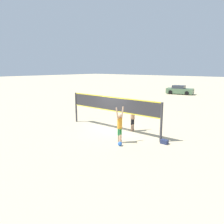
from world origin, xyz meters
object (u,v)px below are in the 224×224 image
object	(u,v)px
volleyball	(120,144)
volleyball_net	(112,107)
gear_bag	(164,142)
parked_car_near	(180,90)
player_blocker	(133,116)
player_spiker	(120,124)

from	to	relation	value
volleyball	volleyball_net	bearing A→B (deg)	138.27
volleyball_net	gear_bag	world-z (taller)	volleyball_net
gear_bag	parked_car_near	distance (m)	24.96
volleyball	gear_bag	bearing A→B (deg)	47.81
player_blocker	volleyball	world-z (taller)	player_blocker
volleyball_net	player_spiker	distance (m)	2.66
gear_bag	player_spiker	bearing A→B (deg)	-143.96
player_blocker	parked_car_near	world-z (taller)	player_blocker
volleyball_net	volleyball	distance (m)	3.46
player_spiker	volleyball	world-z (taller)	player_spiker
volleyball	parked_car_near	distance (m)	26.18
volleyball_net	player_blocker	xyz separation A→B (m)	(1.18, 0.77, -0.53)
parked_car_near	gear_bag	bearing A→B (deg)	-78.29
player_blocker	volleyball	distance (m)	3.22
volleyball	parked_car_near	bearing A→B (deg)	106.55
player_spiker	player_blocker	xyz separation A→B (m)	(-0.82, 2.45, -0.03)
volleyball_net	player_spiker	size ratio (longest dim) A/B	3.62
gear_bag	parked_car_near	world-z (taller)	parked_car_near
player_spiker	volleyball_net	bearing A→B (deg)	49.90
volleyball_net	gear_bag	bearing A→B (deg)	-2.76
player_spiker	player_blocker	distance (m)	2.59
parked_car_near	volleyball	bearing A→B (deg)	-83.30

